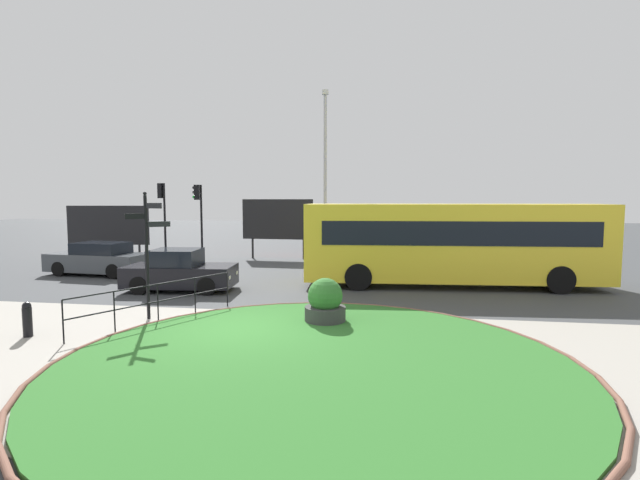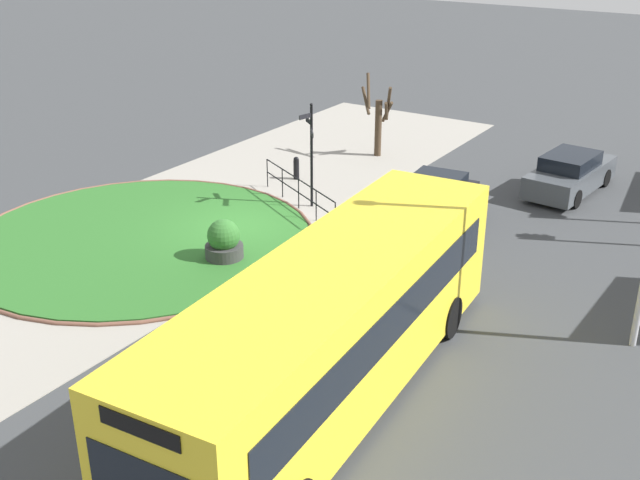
% 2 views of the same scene
% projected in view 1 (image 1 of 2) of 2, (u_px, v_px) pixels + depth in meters
% --- Properties ---
extents(ground, '(120.00, 120.00, 0.00)m').
position_uv_depth(ground, '(236.00, 331.00, 11.74)').
color(ground, '#3D3F42').
extents(sidewalk_paving, '(32.00, 8.12, 0.02)m').
position_uv_depth(sidewalk_paving, '(206.00, 357.00, 9.82)').
color(sidewalk_paving, '#9E998E').
rests_on(sidewalk_paving, ground).
extents(grass_island, '(10.36, 10.36, 0.10)m').
position_uv_depth(grass_island, '(316.00, 363.00, 9.33)').
color(grass_island, '#2D6B28').
rests_on(grass_island, ground).
extents(grass_kerb_ring, '(10.67, 10.67, 0.11)m').
position_uv_depth(grass_kerb_ring, '(316.00, 363.00, 9.33)').
color(grass_kerb_ring, brown).
rests_on(grass_kerb_ring, ground).
extents(signpost_directional, '(0.90, 0.86, 3.55)m').
position_uv_depth(signpost_directional, '(148.00, 247.00, 12.73)').
color(signpost_directional, black).
rests_on(signpost_directional, ground).
extents(bollard_foreground, '(0.22, 0.22, 0.87)m').
position_uv_depth(bollard_foreground, '(27.00, 319.00, 11.19)').
color(bollard_foreground, black).
rests_on(bollard_foreground, ground).
extents(railing_grass_edge, '(2.39, 4.37, 1.06)m').
position_uv_depth(railing_grass_edge, '(158.00, 297.00, 12.55)').
color(railing_grass_edge, black).
rests_on(railing_grass_edge, ground).
extents(bus_yellow, '(11.29, 3.30, 3.16)m').
position_uv_depth(bus_yellow, '(452.00, 242.00, 17.77)').
color(bus_yellow, yellow).
rests_on(bus_yellow, ground).
extents(car_near_lane, '(4.60, 2.13, 1.44)m').
position_uv_depth(car_near_lane, '(99.00, 259.00, 20.53)').
color(car_near_lane, '#474C51').
rests_on(car_near_lane, ground).
extents(car_far_lane, '(4.05, 2.13, 1.52)m').
position_uv_depth(car_far_lane, '(180.00, 272.00, 16.98)').
color(car_far_lane, black).
rests_on(car_far_lane, ground).
extents(traffic_light_near, '(0.48, 0.32, 4.10)m').
position_uv_depth(traffic_light_near, '(199.00, 206.00, 24.15)').
color(traffic_light_near, black).
rests_on(traffic_light_near, ground).
extents(traffic_light_far, '(0.48, 0.32, 4.18)m').
position_uv_depth(traffic_light_far, '(162.00, 205.00, 24.28)').
color(traffic_light_far, black).
rests_on(traffic_light_far, ground).
extents(lamppost_tall, '(0.32, 0.32, 8.68)m').
position_uv_depth(lamppost_tall, '(325.00, 173.00, 23.01)').
color(lamppost_tall, '#B7B7BC').
rests_on(lamppost_tall, ground).
extents(billboard_left, '(4.63, 0.64, 2.99)m').
position_uv_depth(billboard_left, '(109.00, 226.00, 25.79)').
color(billboard_left, black).
rests_on(billboard_left, ground).
extents(billboard_right, '(4.08, 0.29, 3.35)m').
position_uv_depth(billboard_right, '(278.00, 220.00, 26.01)').
color(billboard_right, black).
rests_on(billboard_right, ground).
extents(planter_near_signpost, '(1.10, 1.10, 1.25)m').
position_uv_depth(planter_near_signpost, '(325.00, 304.00, 12.38)').
color(planter_near_signpost, '#383838').
rests_on(planter_near_signpost, ground).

